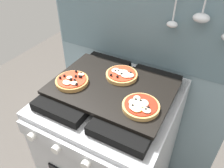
# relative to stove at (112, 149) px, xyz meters

# --- Properties ---
(kitchen_backsplash) EXTENTS (1.10, 0.09, 1.55)m
(kitchen_backsplash) POSITION_rel_stove_xyz_m (0.00, 0.34, 0.34)
(kitchen_backsplash) COLOR #7A939E
(kitchen_backsplash) RESTS_ON ground_plane
(stove) EXTENTS (0.60, 0.64, 0.90)m
(stove) POSITION_rel_stove_xyz_m (0.00, 0.00, 0.00)
(stove) COLOR #B7BABF
(stove) RESTS_ON ground_plane
(baking_tray) EXTENTS (0.54, 0.38, 0.02)m
(baking_tray) POSITION_rel_stove_xyz_m (0.00, 0.00, 0.46)
(baking_tray) COLOR black
(baking_tray) RESTS_ON stove
(pizza_left) EXTENTS (0.15, 0.15, 0.03)m
(pizza_left) POSITION_rel_stove_xyz_m (-0.17, -0.07, 0.48)
(pizza_left) COLOR #C18947
(pizza_left) RESTS_ON baking_tray
(pizza_right) EXTENTS (0.15, 0.15, 0.03)m
(pizza_right) POSITION_rel_stove_xyz_m (0.17, -0.07, 0.48)
(pizza_right) COLOR tan
(pizza_right) RESTS_ON baking_tray
(pizza_center) EXTENTS (0.15, 0.15, 0.03)m
(pizza_center) POSITION_rel_stove_xyz_m (0.01, 0.08, 0.48)
(pizza_center) COLOR tan
(pizza_center) RESTS_ON baking_tray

